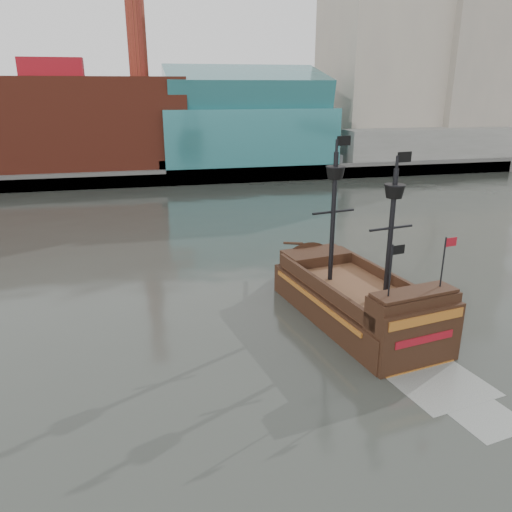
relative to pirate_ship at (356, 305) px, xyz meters
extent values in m
plane|color=#242723|center=(-4.72, -8.91, -1.21)|extent=(400.00, 400.00, 0.00)
cube|color=slate|center=(-4.72, 83.09, -0.21)|extent=(220.00, 60.00, 2.00)
cube|color=#4C4C49|center=(-4.72, 53.59, 0.09)|extent=(220.00, 1.00, 2.60)
cube|color=maroon|center=(-26.72, 63.09, 8.29)|extent=(42.00, 18.00, 15.00)
cube|color=#2C7075|center=(5.28, 61.09, 5.79)|extent=(30.00, 16.00, 10.00)
cube|color=#A49A88|center=(35.28, 71.09, 23.79)|extent=(20.00, 22.00, 46.00)
cube|color=gray|center=(53.28, 67.09, 19.79)|extent=(18.00, 18.00, 38.00)
cube|color=#A49A88|center=(45.28, 88.09, 26.79)|extent=(24.00, 20.00, 52.00)
cube|color=slate|center=(43.28, 57.09, 3.79)|extent=(40.00, 6.00, 6.00)
cylinder|color=maroon|center=(-12.72, 65.09, 26.79)|extent=(3.20, 3.20, 22.00)
cube|color=#2C7075|center=(5.28, 61.09, 13.79)|extent=(28.00, 14.94, 8.78)
cube|color=black|center=(-0.05, 0.31, -0.53)|extent=(7.94, 14.53, 2.98)
cube|color=#542F1E|center=(-0.05, 0.31, 1.14)|extent=(7.15, 13.08, 0.34)
cube|color=black|center=(-0.97, 5.75, 1.54)|extent=(5.27, 3.53, 1.15)
cube|color=black|center=(0.94, -5.57, 2.00)|extent=(5.68, 2.72, 2.07)
cube|color=black|center=(1.11, -6.61, 0.16)|extent=(5.59, 1.22, 4.59)
cube|color=#9C591E|center=(1.14, -6.77, 2.00)|extent=(5.11, 0.95, 0.57)
cube|color=maroon|center=(1.14, -6.77, 0.74)|extent=(3.98, 0.76, 0.46)
cylinder|color=black|center=(-1.24, 1.86, 5.79)|extent=(0.37, 0.37, 8.95)
cylinder|color=black|center=(1.31, -1.55, 5.44)|extent=(0.37, 0.37, 8.26)
cone|color=black|center=(-1.24, 1.86, 8.88)|extent=(1.45, 1.45, 0.80)
cone|color=black|center=(1.31, -1.55, 8.20)|extent=(1.45, 1.45, 0.80)
cube|color=black|center=(-0.74, 1.94, 10.95)|extent=(1.02, 0.21, 0.63)
cube|color=black|center=(1.82, -1.47, 10.26)|extent=(1.02, 0.21, 0.63)
cube|color=gray|center=(1.43, -8.51, -1.20)|extent=(5.49, 4.88, 0.02)
camera|label=1|loc=(-13.88, -29.13, 14.32)|focal=35.00mm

